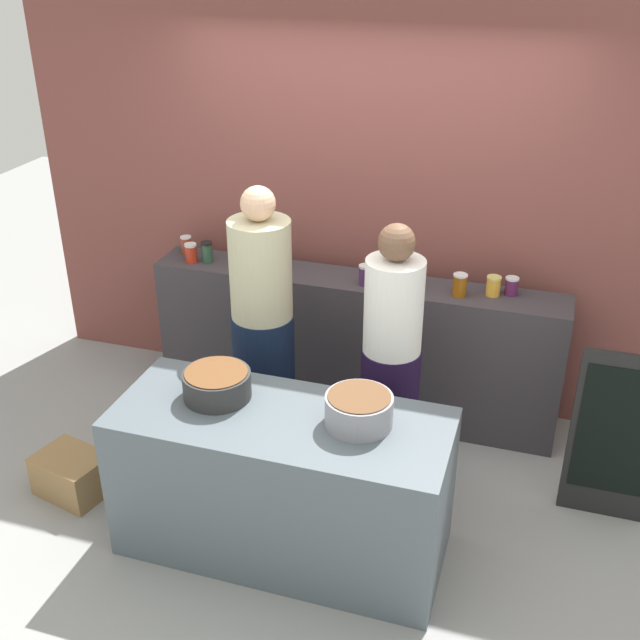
{
  "coord_description": "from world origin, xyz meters",
  "views": [
    {
      "loc": [
        1.15,
        -3.27,
        3.01
      ],
      "look_at": [
        0.0,
        0.35,
        1.05
      ],
      "focal_mm": 43.34,
      "sensor_mm": 36.0,
      "label": 1
    }
  ],
  "objects_px": {
    "preserve_jar_3": "(247,252)",
    "cook_with_tongs": "(263,341)",
    "cook_in_cap": "(391,372)",
    "preserve_jar_4": "(269,260)",
    "preserve_jar_5": "(365,275)",
    "cooking_pot_left": "(217,384)",
    "preserve_jar_2": "(207,252)",
    "preserve_jar_0": "(186,245)",
    "chalkboard_sign": "(615,437)",
    "preserve_jar_7": "(460,285)",
    "preserve_jar_9": "(512,286)",
    "bread_crate": "(72,474)",
    "cooking_pot_center": "(359,410)",
    "preserve_jar_6": "(413,279)",
    "preserve_jar_8": "(493,286)",
    "preserve_jar_1": "(191,253)"
  },
  "relations": [
    {
      "from": "preserve_jar_3",
      "to": "cook_with_tongs",
      "type": "distance_m",
      "value": 0.81
    },
    {
      "from": "cook_in_cap",
      "to": "preserve_jar_4",
      "type": "bearing_deg",
      "value": 146.77
    },
    {
      "from": "preserve_jar_5",
      "to": "cooking_pot_left",
      "type": "xyz_separation_m",
      "value": [
        -0.45,
        -1.26,
        -0.14
      ]
    },
    {
      "from": "preserve_jar_2",
      "to": "cook_with_tongs",
      "type": "xyz_separation_m",
      "value": [
        0.63,
        -0.6,
        -0.26
      ]
    },
    {
      "from": "cook_with_tongs",
      "to": "preserve_jar_0",
      "type": "bearing_deg",
      "value": 140.05
    },
    {
      "from": "preserve_jar_2",
      "to": "preserve_jar_3",
      "type": "height_order",
      "value": "preserve_jar_3"
    },
    {
      "from": "preserve_jar_3",
      "to": "chalkboard_sign",
      "type": "xyz_separation_m",
      "value": [
        2.4,
        -0.67,
        -0.52
      ]
    },
    {
      "from": "preserve_jar_0",
      "to": "preserve_jar_4",
      "type": "height_order",
      "value": "preserve_jar_4"
    },
    {
      "from": "preserve_jar_7",
      "to": "preserve_jar_9",
      "type": "distance_m",
      "value": 0.32
    },
    {
      "from": "preserve_jar_5",
      "to": "cooking_pot_left",
      "type": "height_order",
      "value": "preserve_jar_5"
    },
    {
      "from": "bread_crate",
      "to": "cooking_pot_center",
      "type": "bearing_deg",
      "value": 0.77
    },
    {
      "from": "preserve_jar_6",
      "to": "preserve_jar_8",
      "type": "distance_m",
      "value": 0.49
    },
    {
      "from": "cook_in_cap",
      "to": "chalkboard_sign",
      "type": "relative_size",
      "value": 1.57
    },
    {
      "from": "preserve_jar_0",
      "to": "chalkboard_sign",
      "type": "height_order",
      "value": "preserve_jar_0"
    },
    {
      "from": "preserve_jar_0",
      "to": "cooking_pot_left",
      "type": "relative_size",
      "value": 0.35
    },
    {
      "from": "cooking_pot_left",
      "to": "bread_crate",
      "type": "distance_m",
      "value": 1.24
    },
    {
      "from": "preserve_jar_4",
      "to": "preserve_jar_5",
      "type": "bearing_deg",
      "value": -2.65
    },
    {
      "from": "preserve_jar_7",
      "to": "chalkboard_sign",
      "type": "xyz_separation_m",
      "value": [
        0.97,
        -0.57,
        -0.52
      ]
    },
    {
      "from": "preserve_jar_7",
      "to": "bread_crate",
      "type": "height_order",
      "value": "preserve_jar_7"
    },
    {
      "from": "preserve_jar_7",
      "to": "preserve_jar_8",
      "type": "bearing_deg",
      "value": 19.63
    },
    {
      "from": "preserve_jar_9",
      "to": "cook_with_tongs",
      "type": "height_order",
      "value": "cook_with_tongs"
    },
    {
      "from": "preserve_jar_1",
      "to": "preserve_jar_3",
      "type": "bearing_deg",
      "value": 17.08
    },
    {
      "from": "preserve_jar_0",
      "to": "preserve_jar_1",
      "type": "height_order",
      "value": "preserve_jar_1"
    },
    {
      "from": "preserve_jar_5",
      "to": "cooking_pot_left",
      "type": "bearing_deg",
      "value": -109.59
    },
    {
      "from": "preserve_jar_8",
      "to": "cook_with_tongs",
      "type": "bearing_deg",
      "value": -152.65
    },
    {
      "from": "preserve_jar_1",
      "to": "cook_in_cap",
      "type": "bearing_deg",
      "value": -21.75
    },
    {
      "from": "cook_in_cap",
      "to": "preserve_jar_8",
      "type": "bearing_deg",
      "value": 55.87
    },
    {
      "from": "preserve_jar_0",
      "to": "preserve_jar_6",
      "type": "relative_size",
      "value": 1.0
    },
    {
      "from": "preserve_jar_5",
      "to": "cook_in_cap",
      "type": "relative_size",
      "value": 0.08
    },
    {
      "from": "cooking_pot_left",
      "to": "preserve_jar_8",
      "type": "bearing_deg",
      "value": 47.55
    },
    {
      "from": "preserve_jar_0",
      "to": "preserve_jar_5",
      "type": "distance_m",
      "value": 1.31
    },
    {
      "from": "preserve_jar_1",
      "to": "preserve_jar_9",
      "type": "height_order",
      "value": "preserve_jar_1"
    },
    {
      "from": "preserve_jar_2",
      "to": "cooking_pot_left",
      "type": "bearing_deg",
      "value": -63.38
    },
    {
      "from": "preserve_jar_1",
      "to": "bread_crate",
      "type": "bearing_deg",
      "value": -99.01
    },
    {
      "from": "preserve_jar_1",
      "to": "preserve_jar_5",
      "type": "bearing_deg",
      "value": -0.03
    },
    {
      "from": "preserve_jar_7",
      "to": "cooking_pot_left",
      "type": "distance_m",
      "value": 1.66
    },
    {
      "from": "preserve_jar_6",
      "to": "preserve_jar_8",
      "type": "bearing_deg",
      "value": 5.32
    },
    {
      "from": "chalkboard_sign",
      "to": "bread_crate",
      "type": "bearing_deg",
      "value": -165.84
    },
    {
      "from": "preserve_jar_5",
      "to": "bread_crate",
      "type": "relative_size",
      "value": 0.33
    },
    {
      "from": "bread_crate",
      "to": "chalkboard_sign",
      "type": "relative_size",
      "value": 0.39
    },
    {
      "from": "cook_with_tongs",
      "to": "preserve_jar_2",
      "type": "bearing_deg",
      "value": 136.27
    },
    {
      "from": "preserve_jar_9",
      "to": "cooking_pot_center",
      "type": "bearing_deg",
      "value": -112.5
    },
    {
      "from": "preserve_jar_8",
      "to": "cook_in_cap",
      "type": "bearing_deg",
      "value": -124.13
    },
    {
      "from": "preserve_jar_6",
      "to": "bread_crate",
      "type": "distance_m",
      "value": 2.35
    },
    {
      "from": "preserve_jar_0",
      "to": "preserve_jar_6",
      "type": "xyz_separation_m",
      "value": [
        1.6,
        -0.09,
        -0.0
      ]
    },
    {
      "from": "preserve_jar_1",
      "to": "cooking_pot_left",
      "type": "distance_m",
      "value": 1.48
    },
    {
      "from": "preserve_jar_0",
      "to": "preserve_jar_3",
      "type": "bearing_deg",
      "value": -2.35
    },
    {
      "from": "preserve_jar_9",
      "to": "bread_crate",
      "type": "bearing_deg",
      "value": -148.09
    },
    {
      "from": "preserve_jar_9",
      "to": "cooking_pot_center",
      "type": "height_order",
      "value": "preserve_jar_9"
    },
    {
      "from": "preserve_jar_4",
      "to": "cook_in_cap",
      "type": "height_order",
      "value": "cook_in_cap"
    }
  ]
}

